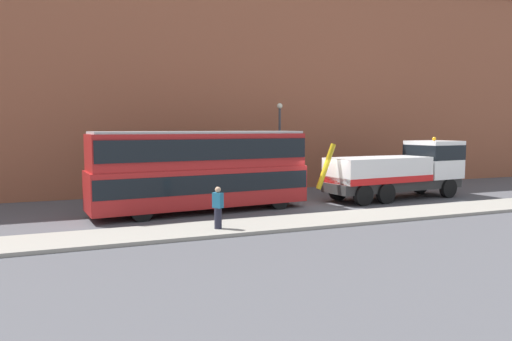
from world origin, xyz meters
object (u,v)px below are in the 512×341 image
object	(u,v)px
street_lamp	(280,140)
pedestrian_onlooker	(218,208)
recovery_tow_truck	(401,169)
double_decker_bus	(201,168)

from	to	relation	value
street_lamp	pedestrian_onlooker	bearing A→B (deg)	-126.20
recovery_tow_truck	street_lamp	size ratio (longest dim) A/B	1.76
double_decker_bus	street_lamp	size ratio (longest dim) A/B	1.92
recovery_tow_truck	street_lamp	distance (m)	7.83
recovery_tow_truck	pedestrian_onlooker	size ratio (longest dim) A/B	5.98
double_decker_bus	pedestrian_onlooker	xyz separation A→B (m)	(-0.64, -4.80, -1.25)
pedestrian_onlooker	street_lamp	world-z (taller)	street_lamp
street_lamp	recovery_tow_truck	bearing A→B (deg)	-42.97
recovery_tow_truck	street_lamp	bearing A→B (deg)	131.29
double_decker_bus	street_lamp	bearing A→B (deg)	32.30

